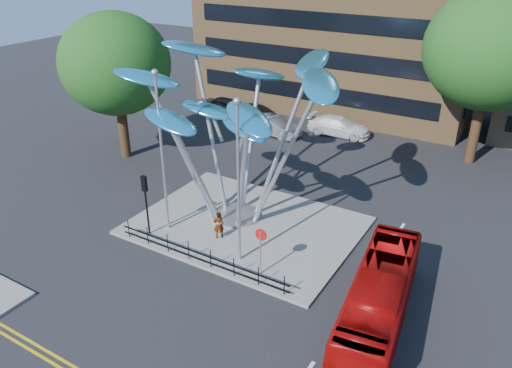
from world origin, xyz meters
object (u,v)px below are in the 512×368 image
Objects in this scene: parked_car_mid at (273,126)px; tree_left at (115,64)px; tree_right at (492,49)px; parked_car_left at (228,107)px; red_bus at (379,299)px; traffic_light_island at (145,193)px; parked_car_right at (339,126)px; no_entry_sign_island at (261,244)px; pedestrian at (219,225)px; leaf_sculpture at (235,102)px; street_lamp_right at (238,169)px; street_lamp_left at (161,140)px.

tree_left is at bearing 148.93° from parked_car_mid.
tree_right is 2.51× the size of parked_car_left.
red_bus is (-0.19, -19.81, -6.78)m from tree_right.
parked_car_mid is at bearing 122.93° from red_bus.
traffic_light_island is 0.67× the size of parked_car_right.
no_entry_sign_island reaches higher than parked_car_mid.
pedestrian is at bearing 155.87° from no_entry_sign_island.
pedestrian is 20.87m from parked_car_left.
leaf_sculpture is at bearing 54.96° from traffic_light_island.
parked_car_mid is (7.14, 9.46, -6.02)m from tree_left.
no_entry_sign_island is (4.07, -4.16, -5.06)m from leaf_sculpture.
street_lamp_right is at bearing -25.77° from tree_left.
street_lamp_left is 16.77m from parked_car_mid.
leaf_sculpture is at bearing -143.18° from parked_car_left.
no_entry_sign_island is 0.48× the size of parked_car_right.
no_entry_sign_island is (1.50, -0.48, -3.28)m from street_lamp_right.
street_lamp_left is 1.83× the size of parked_car_left.
street_lamp_left is 5.38m from pedestrian.
parked_car_left is 1.03× the size of parked_car_mid.
street_lamp_left is 5.03m from street_lamp_right.
no_entry_sign_island is (7.00, 0.02, -0.80)m from traffic_light_island.
leaf_sculpture is at bearing -15.55° from tree_left.
street_lamp_left is at bearing -124.05° from tree_right.
leaf_sculpture is 14.95m from parked_car_mid.
no_entry_sign_island reaches higher than parked_car_right.
tree_right is at bearing -94.91° from parked_car_right.
street_lamp_left is at bearing 166.52° from red_bus.
street_lamp_right is at bearing -55.09° from leaf_sculpture.
parked_car_mid is (5.93, -2.19, -0.05)m from parked_car_left.
street_lamp_right reaches higher than parked_car_left.
tree_left is at bearing -68.06° from pedestrian.
leaf_sculpture is 4.83m from street_lamp_right.
no_entry_sign_island is at bearing -17.87° from street_lamp_right.
parked_car_left is at bearing 129.21° from red_bus.
leaf_sculpture is 4.28m from street_lamp_left.
street_lamp_left is 7.47m from no_entry_sign_island.
parked_car_left is at bearing -179.03° from tree_right.
parked_car_mid is (-5.35, 15.37, -0.16)m from pedestrian.
red_bus is at bearing -132.15° from parked_car_left.
red_bus is 1.75× the size of parked_car_right.
street_lamp_right is at bearing -111.54° from tree_right.
leaf_sculpture reaches higher than no_entry_sign_island.
street_lamp_left is 5.66× the size of pedestrian.
parked_car_right is at bearing 82.00° from traffic_light_island.
street_lamp_right is 3.39× the size of no_entry_sign_island.
street_lamp_right is at bearing 166.29° from red_bus.
pedestrian reaches higher than parked_car_right.
leaf_sculpture is at bearing -123.31° from tree_right.
street_lamp_right is at bearing 108.83° from pedestrian.
pedestrian reaches higher than parked_car_left.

